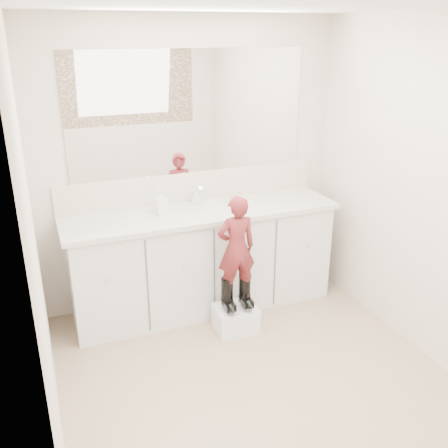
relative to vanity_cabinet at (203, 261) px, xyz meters
name	(u,v)px	position (x,y,z in m)	size (l,w,h in m)	color
floor	(265,391)	(0.00, -1.23, -0.42)	(3.00, 3.00, 0.00)	#988063
ceiling	(279,2)	(0.00, -1.23, 1.97)	(3.00, 3.00, 0.00)	white
wall_back	(191,165)	(0.00, 0.27, 0.77)	(2.60, 2.60, 0.00)	beige
wall_left	(37,261)	(-1.30, -1.23, 0.78)	(3.00, 3.00, 0.00)	beige
wall_right	(442,199)	(1.30, -1.23, 0.78)	(3.00, 3.00, 0.00)	beige
vanity_cabinet	(203,261)	(0.00, 0.00, 0.00)	(2.20, 0.55, 0.85)	silver
countertop	(203,213)	(0.00, -0.01, 0.45)	(2.28, 0.58, 0.04)	beige
backsplash	(192,187)	(0.00, 0.26, 0.59)	(2.28, 0.03, 0.25)	beige
mirror	(190,113)	(0.00, 0.26, 1.22)	(2.00, 0.02, 1.00)	white
faucet	(196,199)	(0.00, 0.15, 0.52)	(0.08, 0.08, 0.10)	silver
cup	(235,197)	(0.33, 0.08, 0.51)	(0.10, 0.10, 0.09)	beige
soap_bottle	(160,202)	(-0.34, 0.05, 0.56)	(0.09, 0.09, 0.20)	white
step_stool	(236,318)	(0.11, -0.48, -0.32)	(0.33, 0.27, 0.21)	white
boot_left	(227,294)	(0.03, -0.48, -0.08)	(0.10, 0.18, 0.27)	black
boot_right	(245,290)	(0.18, -0.48, -0.08)	(0.10, 0.18, 0.27)	black
toddler	(236,248)	(0.11, -0.48, 0.30)	(0.30, 0.20, 0.83)	#AA343B
toothbrush	(245,230)	(0.18, -0.48, 0.43)	(0.01, 0.01, 0.14)	#D35285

